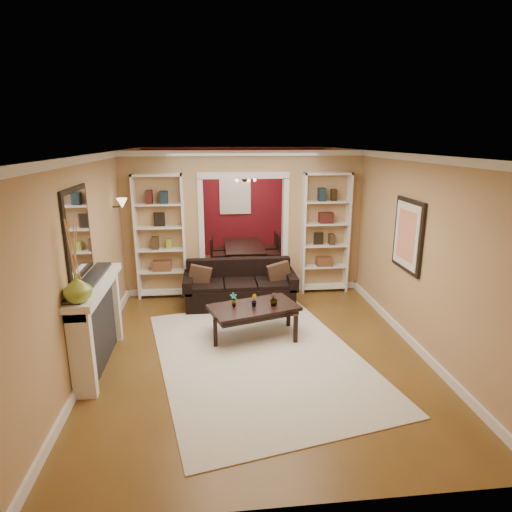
{
  "coord_description": "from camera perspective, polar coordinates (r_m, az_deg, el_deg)",
  "views": [
    {
      "loc": [
        -0.61,
        -6.78,
        2.9
      ],
      "look_at": [
        0.02,
        -0.8,
        1.25
      ],
      "focal_mm": 30.0,
      "sensor_mm": 36.0,
      "label": 1
    }
  ],
  "objects": [
    {
      "name": "floor",
      "position": [
        7.4,
        -0.85,
        -7.71
      ],
      "size": [
        8.0,
        8.0,
        0.0
      ],
      "primitive_type": "plane",
      "color": "brown",
      "rests_on": "ground"
    },
    {
      "name": "ceiling",
      "position": [
        6.81,
        -0.94,
        13.69
      ],
      "size": [
        8.0,
        8.0,
        0.0
      ],
      "primitive_type": "plane",
      "rotation": [
        3.14,
        0.0,
        0.0
      ],
      "color": "white",
      "rests_on": "ground"
    },
    {
      "name": "wall_back",
      "position": [
        10.9,
        -2.81,
        7.19
      ],
      "size": [
        8.0,
        0.0,
        8.0
      ],
      "primitive_type": "plane",
      "rotation": [
        1.57,
        0.0,
        0.0
      ],
      "color": "tan",
      "rests_on": "ground"
    },
    {
      "name": "wall_front",
      "position": [
        3.24,
        5.68,
        -13.35
      ],
      "size": [
        8.0,
        0.0,
        8.0
      ],
      "primitive_type": "plane",
      "rotation": [
        -1.57,
        0.0,
        0.0
      ],
      "color": "tan",
      "rests_on": "ground"
    },
    {
      "name": "wall_left",
      "position": [
        7.14,
        -19.19,
        1.97
      ],
      "size": [
        0.0,
        8.0,
        8.0
      ],
      "primitive_type": "plane",
      "rotation": [
        1.57,
        0.0,
        1.57
      ],
      "color": "tan",
      "rests_on": "ground"
    },
    {
      "name": "wall_right",
      "position": [
        7.52,
        16.47,
        2.84
      ],
      "size": [
        0.0,
        8.0,
        8.0
      ],
      "primitive_type": "plane",
      "rotation": [
        1.57,
        0.0,
        -1.57
      ],
      "color": "tan",
      "rests_on": "ground"
    },
    {
      "name": "partition_wall",
      "position": [
        8.15,
        -1.66,
        4.41
      ],
      "size": [
        4.5,
        0.15,
        2.7
      ],
      "primitive_type": "cube",
      "color": "tan",
      "rests_on": "floor"
    },
    {
      "name": "red_back_panel",
      "position": [
        10.88,
        -2.79,
        7.01
      ],
      "size": [
        4.44,
        0.04,
        2.64
      ],
      "primitive_type": "cube",
      "color": "maroon",
      "rests_on": "floor"
    },
    {
      "name": "dining_window",
      "position": [
        10.81,
        -2.8,
        8.19
      ],
      "size": [
        0.78,
        0.03,
        0.98
      ],
      "primitive_type": "cube",
      "color": "#8CA5CC",
      "rests_on": "wall_back"
    },
    {
      "name": "area_rug",
      "position": [
        6.03,
        0.49,
        -13.29
      ],
      "size": [
        3.34,
        4.15,
        0.01
      ],
      "primitive_type": "cube",
      "rotation": [
        0.0,
        0.0,
        0.21
      ],
      "color": "beige",
      "rests_on": "floor"
    },
    {
      "name": "sofa",
      "position": [
        7.66,
        -2.16,
        -3.75
      ],
      "size": [
        1.99,
        0.86,
        0.78
      ],
      "primitive_type": "cube",
      "color": "black",
      "rests_on": "floor"
    },
    {
      "name": "pillow_left",
      "position": [
        7.58,
        -7.51,
        -2.68
      ],
      "size": [
        0.38,
        0.14,
        0.38
      ],
      "primitive_type": "cube",
      "rotation": [
        0.0,
        0.0,
        -0.08
      ],
      "color": "#523623",
      "rests_on": "sofa"
    },
    {
      "name": "pillow_right",
      "position": [
        7.66,
        3.12,
        -2.27
      ],
      "size": [
        0.41,
        0.17,
        0.4
      ],
      "primitive_type": "cube",
      "rotation": [
        0.0,
        0.0,
        0.16
      ],
      "color": "#523623",
      "rests_on": "sofa"
    },
    {
      "name": "coffee_table",
      "position": [
        6.52,
        -0.29,
        -8.67
      ],
      "size": [
        1.44,
        1.05,
        0.49
      ],
      "primitive_type": "cube",
      "rotation": [
        0.0,
        0.0,
        0.3
      ],
      "color": "black",
      "rests_on": "floor"
    },
    {
      "name": "plant_left",
      "position": [
        6.36,
        -3.0,
        -5.88
      ],
      "size": [
        0.13,
        0.11,
        0.22
      ],
      "primitive_type": "imported",
      "rotation": [
        0.0,
        0.0,
        0.28
      ],
      "color": "#336626",
      "rests_on": "coffee_table"
    },
    {
      "name": "plant_center",
      "position": [
        6.39,
        -0.3,
        -5.93
      ],
      "size": [
        0.1,
        0.11,
        0.18
      ],
      "primitive_type": "imported",
      "rotation": [
        0.0,
        0.0,
        1.78
      ],
      "color": "#336626",
      "rests_on": "coffee_table"
    },
    {
      "name": "plant_right",
      "position": [
        6.42,
        2.38,
        -5.69
      ],
      "size": [
        0.15,
        0.15,
        0.21
      ],
      "primitive_type": "imported",
      "rotation": [
        0.0,
        0.0,
        4.39
      ],
      "color": "#336626",
      "rests_on": "coffee_table"
    },
    {
      "name": "bookshelf_left",
      "position": [
        8.06,
        -12.62,
        2.45
      ],
      "size": [
        0.9,
        0.3,
        2.3
      ],
      "primitive_type": "cube",
      "color": "white",
      "rests_on": "floor"
    },
    {
      "name": "bookshelf_right",
      "position": [
        8.29,
        9.21,
        2.98
      ],
      "size": [
        0.9,
        0.3,
        2.3
      ],
      "primitive_type": "cube",
      "color": "white",
      "rests_on": "floor"
    },
    {
      "name": "fireplace",
      "position": [
        5.95,
        -20.17,
        -8.58
      ],
      "size": [
        0.32,
        1.7,
        1.16
      ],
      "primitive_type": "cube",
      "color": "white",
      "rests_on": "floor"
    },
    {
      "name": "vase",
      "position": [
        5.08,
        -22.71,
        -3.98
      ],
      "size": [
        0.31,
        0.31,
        0.32
      ],
      "primitive_type": "imported",
      "rotation": [
        0.0,
        0.0,
        0.01
      ],
      "color": "#88A334",
      "rests_on": "fireplace"
    },
    {
      "name": "mirror",
      "position": [
        5.63,
        -22.69,
        2.9
      ],
      "size": [
        0.03,
        0.95,
        1.1
      ],
      "primitive_type": "cube",
      "color": "silver",
      "rests_on": "wall_left"
    },
    {
      "name": "wall_sconce",
      "position": [
        7.56,
        -17.86,
        6.51
      ],
      "size": [
        0.18,
        0.18,
        0.22
      ],
      "primitive_type": "cube",
      "color": "#FFE0A5",
      "rests_on": "wall_left"
    },
    {
      "name": "framed_art",
      "position": [
        6.57,
        19.54,
        2.61
      ],
      "size": [
        0.04,
        0.85,
        1.05
      ],
      "primitive_type": "cube",
      "color": "black",
      "rests_on": "wall_right"
    },
    {
      "name": "dining_table",
      "position": [
        9.84,
        -1.44,
        -0.09
      ],
      "size": [
        1.57,
        0.87,
        0.55
      ],
      "primitive_type": "imported",
      "rotation": [
        0.0,
        0.0,
        1.57
      ],
      "color": "black",
      "rests_on": "floor"
    },
    {
      "name": "dining_chair_nw",
      "position": [
        9.49,
        -4.61,
        0.15
      ],
      "size": [
        0.46,
        0.46,
        0.83
      ],
      "primitive_type": "cube",
      "rotation": [
        0.0,
        0.0,
        1.45
      ],
      "color": "black",
      "rests_on": "floor"
    },
    {
      "name": "dining_chair_ne",
      "position": [
        9.58,
        1.98,
        0.31
      ],
      "size": [
        0.45,
        0.45,
        0.82
      ],
      "primitive_type": "cube",
      "rotation": [
        0.0,
        0.0,
        -1.68
      ],
      "color": "black",
      "rests_on": "floor"
    },
    {
      "name": "dining_chair_sw",
      "position": [
        10.08,
        -4.7,
        0.89
      ],
      "size": [
        0.4,
        0.4,
        0.78
      ],
      "primitive_type": "cube",
      "rotation": [
        0.0,
        0.0,
        1.53
      ],
      "color": "black",
      "rests_on": "floor"
    },
    {
      "name": "dining_chair_se",
      "position": [
        10.16,
        1.51,
        1.1
      ],
      "size": [
        0.48,
        0.48,
        0.79
      ],
      "primitive_type": "cube",
      "rotation": [
        0.0,
        0.0,
        -1.84
      ],
      "color": "black",
      "rests_on": "floor"
    },
    {
      "name": "chandelier",
      "position": [
        9.54,
        -2.4,
        10.07
      ],
      "size": [
        0.5,
        0.5,
        0.3
      ],
      "primitive_type": "cube",
      "color": "#362918",
      "rests_on": "ceiling"
    }
  ]
}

